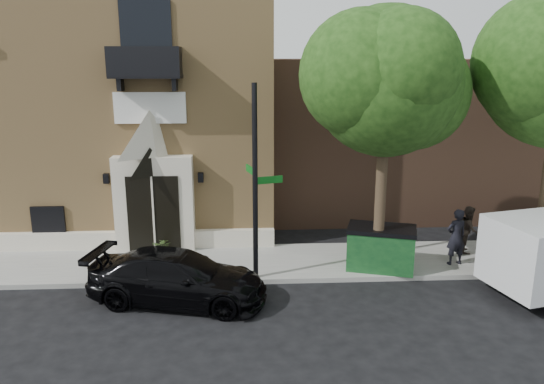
# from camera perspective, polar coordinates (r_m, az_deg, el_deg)

# --- Properties ---
(ground) EXTENTS (120.00, 120.00, 0.00)m
(ground) POSITION_cam_1_polar(r_m,az_deg,el_deg) (15.95, -10.16, -9.94)
(ground) COLOR black
(ground) RESTS_ON ground
(sidewalk) EXTENTS (42.00, 3.00, 0.15)m
(sidewalk) POSITION_cam_1_polar(r_m,az_deg,el_deg) (17.20, -6.24, -7.66)
(sidewalk) COLOR gray
(sidewalk) RESTS_ON ground
(church) EXTENTS (12.20, 11.01, 9.30)m
(church) POSITION_cam_1_polar(r_m,az_deg,el_deg) (23.00, -15.80, 9.18)
(church) COLOR tan
(church) RESTS_ON ground
(neighbour_building) EXTENTS (18.00, 8.00, 6.40)m
(neighbour_building) POSITION_cam_1_polar(r_m,az_deg,el_deg) (25.68, 19.99, 6.12)
(neighbour_building) COLOR brown
(neighbour_building) RESTS_ON ground
(street_tree_left) EXTENTS (4.97, 4.38, 7.77)m
(street_tree_left) POSITION_cam_1_polar(r_m,az_deg,el_deg) (15.32, 12.42, 11.66)
(street_tree_left) COLOR #38281C
(street_tree_left) RESTS_ON sidewalk
(black_sedan) EXTENTS (5.16, 2.99, 1.41)m
(black_sedan) POSITION_cam_1_polar(r_m,az_deg,el_deg) (14.74, -10.11, -9.04)
(black_sedan) COLOR black
(black_sedan) RESTS_ON ground
(street_sign) EXTENTS (1.05, 0.88, 5.67)m
(street_sign) POSITION_cam_1_polar(r_m,az_deg,el_deg) (15.06, -1.78, 0.93)
(street_sign) COLOR black
(street_sign) RESTS_ON sidewalk
(fire_hydrant) EXTENTS (0.43, 0.34, 0.75)m
(fire_hydrant) POSITION_cam_1_polar(r_m,az_deg,el_deg) (16.72, 14.10, -7.05)
(fire_hydrant) COLOR #BA1237
(fire_hydrant) RESTS_ON sidewalk
(dumpster) EXTENTS (2.29, 1.70, 1.33)m
(dumpster) POSITION_cam_1_polar(r_m,az_deg,el_deg) (16.65, 11.64, -5.87)
(dumpster) COLOR #0F3719
(dumpster) RESTS_ON sidewalk
(planter) EXTENTS (0.68, 0.61, 0.67)m
(planter) POSITION_cam_1_polar(r_m,az_deg,el_deg) (17.66, -11.66, -5.86)
(planter) COLOR #4D6A31
(planter) RESTS_ON sidewalk
(pedestrian_near) EXTENTS (0.73, 0.56, 1.80)m
(pedestrian_near) POSITION_cam_1_polar(r_m,az_deg,el_deg) (17.53, 19.18, -4.58)
(pedestrian_near) COLOR black
(pedestrian_near) RESTS_ON sidewalk
(pedestrian_far) EXTENTS (0.80, 0.91, 1.57)m
(pedestrian_far) POSITION_cam_1_polar(r_m,az_deg,el_deg) (18.80, 20.37, -3.79)
(pedestrian_far) COLOR #2F2620
(pedestrian_far) RESTS_ON sidewalk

